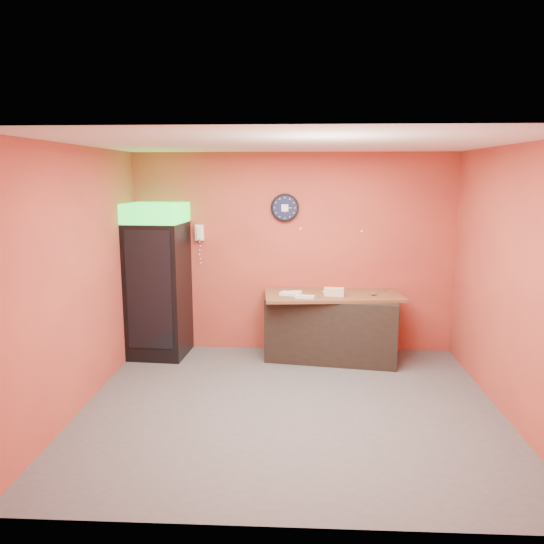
{
  "coord_description": "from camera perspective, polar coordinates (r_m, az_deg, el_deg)",
  "views": [
    {
      "loc": [
        0.07,
        -5.41,
        2.49
      ],
      "look_at": [
        -0.23,
        0.6,
        1.39
      ],
      "focal_mm": 35.0,
      "sensor_mm": 36.0,
      "label": 1
    }
  ],
  "objects": [
    {
      "name": "sub_roll_stack",
      "position": [
        7.06,
        6.69,
        -2.15
      ],
      "size": [
        0.27,
        0.13,
        0.11
      ],
      "rotation": [
        0.0,
        0.0,
        -0.14
      ],
      "color": "#F4E1BE",
      "rests_on": "butcher_paper"
    },
    {
      "name": "wrapped_sandwich_mid",
      "position": [
        6.91,
        3.54,
        -2.68
      ],
      "size": [
        0.26,
        0.14,
        0.04
      ],
      "primitive_type": "cube",
      "rotation": [
        0.0,
        0.0,
        -0.16
      ],
      "color": "silver",
      "rests_on": "butcher_paper"
    },
    {
      "name": "left_wall",
      "position": [
        5.98,
        -20.02,
        -0.72
      ],
      "size": [
        0.02,
        4.0,
        2.8
      ],
      "primitive_type": "cube",
      "color": "#BC4B35",
      "rests_on": "floor"
    },
    {
      "name": "kitchen_tool",
      "position": [
        7.27,
        6.63,
        -1.99
      ],
      "size": [
        0.06,
        0.06,
        0.06
      ],
      "primitive_type": "cylinder",
      "color": "silver",
      "rests_on": "butcher_paper"
    },
    {
      "name": "ceiling",
      "position": [
        5.42,
        2.17,
        13.68
      ],
      "size": [
        4.5,
        4.0,
        0.02
      ],
      "primitive_type": "cube",
      "color": "white",
      "rests_on": "back_wall"
    },
    {
      "name": "wall_phone",
      "position": [
        7.53,
        -7.81,
        4.22
      ],
      "size": [
        0.12,
        0.1,
        0.22
      ],
      "color": "white",
      "rests_on": "back_wall"
    },
    {
      "name": "floor",
      "position": [
        5.95,
        1.98,
        -14.33
      ],
      "size": [
        4.5,
        4.5,
        0.0
      ],
      "primitive_type": "plane",
      "color": "#47474C",
      "rests_on": "ground"
    },
    {
      "name": "wall_clock",
      "position": [
        7.39,
        1.39,
        6.93
      ],
      "size": [
        0.39,
        0.06,
        0.39
      ],
      "color": "black",
      "rests_on": "back_wall"
    },
    {
      "name": "prep_counter",
      "position": [
        7.33,
        6.49,
        -5.95
      ],
      "size": [
        1.83,
        1.02,
        0.87
      ],
      "primitive_type": "cube",
      "rotation": [
        0.0,
        0.0,
        -0.15
      ],
      "color": "black",
      "rests_on": "floor"
    },
    {
      "name": "right_wall",
      "position": [
        5.93,
        24.37,
        -1.13
      ],
      "size": [
        0.02,
        4.0,
        2.8
      ],
      "primitive_type": "cube",
      "color": "#BC4B35",
      "rests_on": "floor"
    },
    {
      "name": "wrapped_sandwich_right",
      "position": [
        7.15,
        2.2,
        -2.23
      ],
      "size": [
        0.27,
        0.14,
        0.04
      ],
      "primitive_type": "cube",
      "rotation": [
        0.0,
        0.0,
        0.14
      ],
      "color": "silver",
      "rests_on": "butcher_paper"
    },
    {
      "name": "beverage_cooler",
      "position": [
        7.41,
        -12.19,
        -1.15
      ],
      "size": [
        0.8,
        0.81,
        2.12
      ],
      "rotation": [
        0.0,
        0.0,
        -0.08
      ],
      "color": "black",
      "rests_on": "floor"
    },
    {
      "name": "butcher_paper",
      "position": [
        7.22,
        6.56,
        -2.48
      ],
      "size": [
        1.89,
        0.99,
        0.04
      ],
      "primitive_type": "cube",
      "rotation": [
        0.0,
        0.0,
        0.09
      ],
      "color": "brown",
      "rests_on": "prep_counter"
    },
    {
      "name": "wrapped_sandwich_left",
      "position": [
        7.06,
        1.94,
        -2.38
      ],
      "size": [
        0.29,
        0.17,
        0.04
      ],
      "primitive_type": "cube",
      "rotation": [
        0.0,
        0.0,
        -0.27
      ],
      "color": "silver",
      "rests_on": "butcher_paper"
    },
    {
      "name": "back_wall",
      "position": [
        7.49,
        2.3,
        2.03
      ],
      "size": [
        4.5,
        0.02,
        2.8
      ],
      "primitive_type": "cube",
      "color": "#BC4B35",
      "rests_on": "floor"
    }
  ]
}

